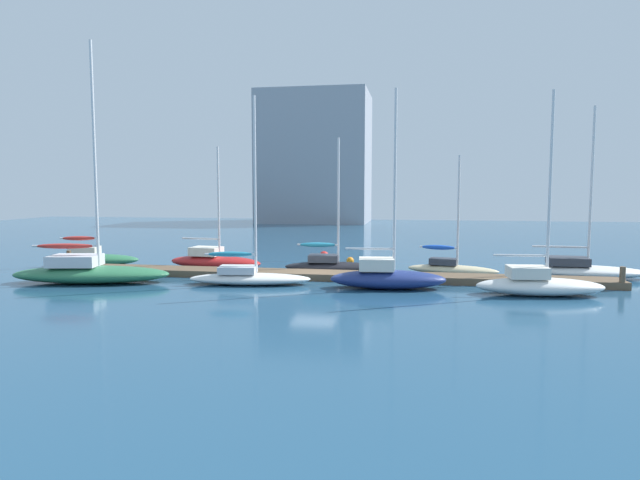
{
  "coord_description": "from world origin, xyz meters",
  "views": [
    {
      "loc": [
        5.67,
        -30.22,
        5.07
      ],
      "look_at": [
        0.0,
        2.0,
        2.0
      ],
      "focal_mm": 30.81,
      "sensor_mm": 36.0,
      "label": 1
    }
  ],
  "objects_px": {
    "sailboat_6": "(451,267)",
    "harbor_building_distant": "(315,158)",
    "sailboat_2": "(214,260)",
    "mooring_buoy_orange": "(350,261)",
    "sailboat_3": "(248,275)",
    "sailboat_5": "(387,276)",
    "sailboat_8": "(579,269)",
    "sailboat_4": "(332,264)",
    "sailboat_7": "(538,283)",
    "sailboat_1": "(89,271)",
    "sailboat_0": "(93,257)",
    "mooring_buoy_red": "(324,256)"
  },
  "relations": [
    {
      "from": "sailboat_6",
      "to": "harbor_building_distant",
      "type": "relative_size",
      "value": 0.36
    },
    {
      "from": "sailboat_2",
      "to": "mooring_buoy_orange",
      "type": "xyz_separation_m",
      "value": [
        8.29,
        3.34,
        -0.29
      ]
    },
    {
      "from": "sailboat_3",
      "to": "sailboat_5",
      "type": "xyz_separation_m",
      "value": [
        7.31,
        0.05,
        0.13
      ]
    },
    {
      "from": "sailboat_2",
      "to": "sailboat_5",
      "type": "distance_m",
      "value": 12.28
    },
    {
      "from": "sailboat_8",
      "to": "mooring_buoy_orange",
      "type": "xyz_separation_m",
      "value": [
        -13.56,
        2.99,
        -0.23
      ]
    },
    {
      "from": "sailboat_4",
      "to": "mooring_buoy_orange",
      "type": "height_order",
      "value": "sailboat_4"
    },
    {
      "from": "sailboat_3",
      "to": "sailboat_7",
      "type": "xyz_separation_m",
      "value": [
        14.53,
        -0.47,
        0.07
      ]
    },
    {
      "from": "sailboat_5",
      "to": "sailboat_1",
      "type": "bearing_deg",
      "value": 178.17
    },
    {
      "from": "sailboat_2",
      "to": "mooring_buoy_orange",
      "type": "bearing_deg",
      "value": 28.06
    },
    {
      "from": "sailboat_2",
      "to": "harbor_building_distant",
      "type": "xyz_separation_m",
      "value": [
        -2.6,
        49.4,
        9.1
      ]
    },
    {
      "from": "sailboat_5",
      "to": "sailboat_8",
      "type": "distance_m",
      "value": 12.0
    },
    {
      "from": "sailboat_0",
      "to": "sailboat_3",
      "type": "relative_size",
      "value": 0.88
    },
    {
      "from": "mooring_buoy_orange",
      "to": "harbor_building_distant",
      "type": "height_order",
      "value": "harbor_building_distant"
    },
    {
      "from": "sailboat_0",
      "to": "sailboat_4",
      "type": "xyz_separation_m",
      "value": [
        15.99,
        -0.19,
        -0.06
      ]
    },
    {
      "from": "sailboat_7",
      "to": "mooring_buoy_red",
      "type": "distance_m",
      "value": 16.32
    },
    {
      "from": "sailboat_5",
      "to": "sailboat_8",
      "type": "bearing_deg",
      "value": 21.46
    },
    {
      "from": "harbor_building_distant",
      "to": "sailboat_7",
      "type": "bearing_deg",
      "value": -69.12
    },
    {
      "from": "sailboat_2",
      "to": "sailboat_8",
      "type": "bearing_deg",
      "value": 7.02
    },
    {
      "from": "sailboat_5",
      "to": "sailboat_7",
      "type": "xyz_separation_m",
      "value": [
        7.22,
        -0.51,
        -0.06
      ]
    },
    {
      "from": "mooring_buoy_orange",
      "to": "sailboat_5",
      "type": "bearing_deg",
      "value": -71.21
    },
    {
      "from": "sailboat_1",
      "to": "sailboat_2",
      "type": "xyz_separation_m",
      "value": [
        4.74,
        6.16,
        -0.1
      ]
    },
    {
      "from": "sailboat_3",
      "to": "mooring_buoy_orange",
      "type": "height_order",
      "value": "sailboat_3"
    },
    {
      "from": "sailboat_5",
      "to": "sailboat_6",
      "type": "bearing_deg",
      "value": 50.86
    },
    {
      "from": "sailboat_1",
      "to": "mooring_buoy_red",
      "type": "relative_size",
      "value": 19.48
    },
    {
      "from": "sailboat_7",
      "to": "sailboat_3",
      "type": "bearing_deg",
      "value": 173.41
    },
    {
      "from": "sailboat_0",
      "to": "sailboat_1",
      "type": "bearing_deg",
      "value": -71.28
    },
    {
      "from": "sailboat_2",
      "to": "sailboat_6",
      "type": "relative_size",
      "value": 1.1
    },
    {
      "from": "sailboat_3",
      "to": "harbor_building_distant",
      "type": "xyz_separation_m",
      "value": [
        -6.46,
        54.56,
        9.14
      ]
    },
    {
      "from": "mooring_buoy_orange",
      "to": "sailboat_7",
      "type": "bearing_deg",
      "value": -41.61
    },
    {
      "from": "sailboat_1",
      "to": "sailboat_8",
      "type": "xyz_separation_m",
      "value": [
        26.59,
        6.51,
        -0.15
      ]
    },
    {
      "from": "sailboat_7",
      "to": "mooring_buoy_orange",
      "type": "xyz_separation_m",
      "value": [
        -10.1,
        8.97,
        -0.32
      ]
    },
    {
      "from": "mooring_buoy_red",
      "to": "mooring_buoy_orange",
      "type": "xyz_separation_m",
      "value": [
        2.09,
        -1.88,
        -0.07
      ]
    },
    {
      "from": "sailboat_1",
      "to": "sailboat_5",
      "type": "height_order",
      "value": "sailboat_1"
    },
    {
      "from": "sailboat_4",
      "to": "mooring_buoy_red",
      "type": "xyz_separation_m",
      "value": [
        -1.4,
        5.53,
        -0.17
      ]
    },
    {
      "from": "sailboat_4",
      "to": "mooring_buoy_red",
      "type": "distance_m",
      "value": 5.71
    },
    {
      "from": "sailboat_6",
      "to": "mooring_buoy_orange",
      "type": "relative_size",
      "value": 13.64
    },
    {
      "from": "mooring_buoy_red",
      "to": "harbor_building_distant",
      "type": "xyz_separation_m",
      "value": [
        -8.81,
        44.18,
        9.31
      ]
    },
    {
      "from": "sailboat_5",
      "to": "sailboat_7",
      "type": "bearing_deg",
      "value": -9.7
    },
    {
      "from": "sailboat_2",
      "to": "sailboat_5",
      "type": "xyz_separation_m",
      "value": [
        11.17,
        -5.11,
        0.09
      ]
    },
    {
      "from": "sailboat_1",
      "to": "sailboat_3",
      "type": "xyz_separation_m",
      "value": [
        8.6,
        1.01,
        -0.14
      ]
    },
    {
      "from": "sailboat_6",
      "to": "harbor_building_distant",
      "type": "xyz_separation_m",
      "value": [
        -17.28,
        49.22,
        9.17
      ]
    },
    {
      "from": "sailboat_1",
      "to": "mooring_buoy_orange",
      "type": "relative_size",
      "value": 24.89
    },
    {
      "from": "sailboat_3",
      "to": "sailboat_8",
      "type": "bearing_deg",
      "value": 9.05
    },
    {
      "from": "sailboat_5",
      "to": "sailboat_6",
      "type": "xyz_separation_m",
      "value": [
        3.51,
        5.3,
        -0.16
      ]
    },
    {
      "from": "sailboat_1",
      "to": "sailboat_2",
      "type": "relative_size",
      "value": 1.67
    },
    {
      "from": "sailboat_6",
      "to": "sailboat_0",
      "type": "bearing_deg",
      "value": -167.79
    },
    {
      "from": "sailboat_8",
      "to": "mooring_buoy_orange",
      "type": "relative_size",
      "value": 18.85
    },
    {
      "from": "sailboat_3",
      "to": "sailboat_5",
      "type": "bearing_deg",
      "value": -7.6
    },
    {
      "from": "sailboat_5",
      "to": "harbor_building_distant",
      "type": "bearing_deg",
      "value": 98.56
    },
    {
      "from": "sailboat_6",
      "to": "sailboat_7",
      "type": "relative_size",
      "value": 0.73
    }
  ]
}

